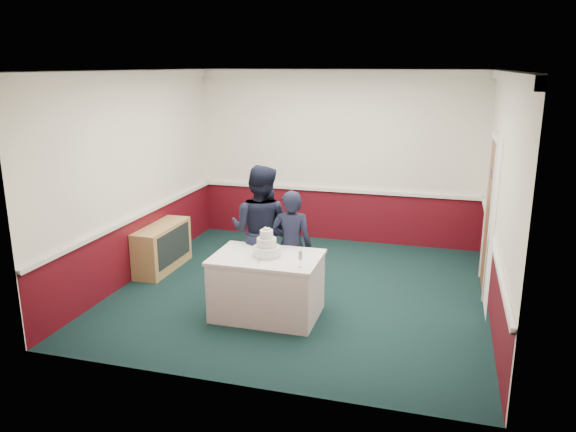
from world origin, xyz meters
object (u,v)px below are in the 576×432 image
(cake_knife, at_px, (259,261))
(person_woman, at_px, (291,246))
(sideboard, at_px, (162,247))
(champagne_flute, at_px, (300,256))
(person_man, at_px, (261,231))
(cake_table, at_px, (267,285))
(wedding_cake, at_px, (267,247))

(cake_knife, xyz_separation_m, person_woman, (0.19, 0.75, -0.04))
(sideboard, relative_size, cake_knife, 5.45)
(champagne_flute, relative_size, person_man, 0.11)
(sideboard, xyz_separation_m, cake_table, (2.06, -1.14, 0.05))
(sideboard, bearing_deg, person_man, -15.51)
(cake_table, height_order, person_man, person_man)
(sideboard, distance_m, person_man, 1.91)
(cake_table, bearing_deg, champagne_flute, -29.25)
(person_man, height_order, person_woman, person_man)
(wedding_cake, bearing_deg, person_man, 114.61)
(wedding_cake, xyz_separation_m, champagne_flute, (0.50, -0.28, 0.03))
(person_man, bearing_deg, wedding_cake, 120.08)
(sideboard, relative_size, wedding_cake, 3.30)
(champagne_flute, bearing_deg, wedding_cake, 150.75)
(champagne_flute, bearing_deg, person_man, 130.59)
(cake_table, height_order, champagne_flute, champagne_flute)
(cake_knife, height_order, person_man, person_man)
(cake_knife, bearing_deg, wedding_cake, 72.21)
(cake_table, relative_size, cake_knife, 6.00)
(champagne_flute, bearing_deg, cake_table, 150.75)
(champagne_flute, height_order, person_woman, person_woman)
(sideboard, relative_size, person_woman, 0.79)
(sideboard, bearing_deg, cake_table, -28.96)
(person_man, bearing_deg, cake_table, 120.08)
(cake_table, xyz_separation_m, champagne_flute, (0.50, -0.28, 0.53))
(person_woman, bearing_deg, person_man, -22.55)
(cake_table, distance_m, person_woman, 0.68)
(person_woman, bearing_deg, cake_table, 63.63)
(cake_knife, distance_m, person_man, 0.90)
(wedding_cake, distance_m, cake_knife, 0.23)
(cake_table, xyz_separation_m, cake_knife, (-0.03, -0.20, 0.39))
(cake_table, xyz_separation_m, person_man, (-0.30, 0.65, 0.50))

